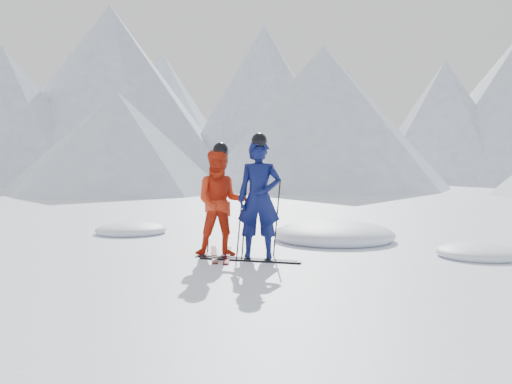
# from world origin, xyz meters

# --- Properties ---
(ground) EXTENTS (160.00, 160.00, 0.00)m
(ground) POSITION_xyz_m (0.00, 0.00, 0.00)
(ground) COLOR white
(ground) RESTS_ON ground
(mountain_range) EXTENTS (106.15, 62.94, 15.53)m
(mountain_range) POSITION_xyz_m (5.71, 35.31, 6.72)
(mountain_range) COLOR #B2BCD1
(mountain_range) RESTS_ON ground
(skier_blue) EXTENTS (0.80, 0.60, 1.98)m
(skier_blue) POSITION_xyz_m (-1.42, 0.42, 0.99)
(skier_blue) COLOR #0C1349
(skier_blue) RESTS_ON ground
(skier_red) EXTENTS (1.07, 0.94, 1.83)m
(skier_red) POSITION_xyz_m (-2.10, 0.41, 0.92)
(skier_red) COLOR red
(skier_red) RESTS_ON ground
(pole_blue_left) EXTENTS (0.13, 0.09, 1.32)m
(pole_blue_left) POSITION_xyz_m (-1.72, 0.57, 0.66)
(pole_blue_left) COLOR black
(pole_blue_left) RESTS_ON ground
(pole_blue_right) EXTENTS (0.13, 0.08, 1.32)m
(pole_blue_right) POSITION_xyz_m (-1.17, 0.67, 0.66)
(pole_blue_right) COLOR black
(pole_blue_right) RESTS_ON ground
(pole_red_left) EXTENTS (0.12, 0.10, 1.22)m
(pole_red_left) POSITION_xyz_m (-2.40, 0.66, 0.61)
(pole_red_left) COLOR black
(pole_red_left) RESTS_ON ground
(pole_red_right) EXTENTS (0.12, 0.09, 1.22)m
(pole_red_right) POSITION_xyz_m (-1.80, 0.56, 0.61)
(pole_red_right) COLOR black
(pole_red_right) RESTS_ON ground
(ski_worn_left) EXTENTS (0.68, 1.62, 0.03)m
(ski_worn_left) POSITION_xyz_m (-2.22, 0.41, 0.01)
(ski_worn_left) COLOR black
(ski_worn_left) RESTS_ON ground
(ski_worn_right) EXTENTS (0.57, 1.66, 0.03)m
(ski_worn_right) POSITION_xyz_m (-1.98, 0.41, 0.01)
(ski_worn_right) COLOR black
(ski_worn_right) RESTS_ON ground
(ski_loose_a) EXTENTS (1.70, 0.18, 0.03)m
(ski_loose_a) POSITION_xyz_m (-1.58, 0.17, 0.01)
(ski_loose_a) COLOR black
(ski_loose_a) RESTS_ON ground
(ski_loose_b) EXTENTS (1.70, 0.12, 0.03)m
(ski_loose_b) POSITION_xyz_m (-1.48, 0.02, 0.01)
(ski_loose_b) COLOR black
(ski_loose_b) RESTS_ON ground
(snow_lumps) EXTENTS (8.70, 3.30, 0.55)m
(snow_lumps) POSITION_xyz_m (-0.96, 2.60, 0.00)
(snow_lumps) COLOR white
(snow_lumps) RESTS_ON ground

